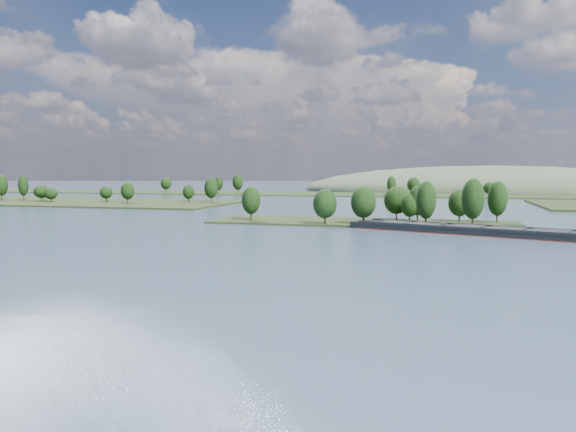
% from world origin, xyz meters
% --- Properties ---
extents(ground, '(1800.00, 1800.00, 0.00)m').
position_xyz_m(ground, '(0.00, 120.00, 0.00)').
color(ground, '#3C5568').
rests_on(ground, ground).
extents(tree_island, '(100.00, 31.71, 15.75)m').
position_xyz_m(tree_island, '(7.13, 179.33, 4.31)').
color(tree_island, black).
rests_on(tree_island, ground).
extents(back_shoreline, '(900.00, 60.00, 15.69)m').
position_xyz_m(back_shoreline, '(8.47, 399.78, 0.75)').
color(back_shoreline, black).
rests_on(back_shoreline, ground).
extents(hill_west, '(320.00, 160.00, 44.00)m').
position_xyz_m(hill_west, '(60.00, 500.00, 0.00)').
color(hill_west, '#3E4D35').
rests_on(hill_west, ground).
extents(cargo_barge, '(79.88, 36.63, 11.02)m').
position_xyz_m(cargo_barge, '(43.91, 152.88, 1.39)').
color(cargo_barge, black).
rests_on(cargo_barge, ground).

